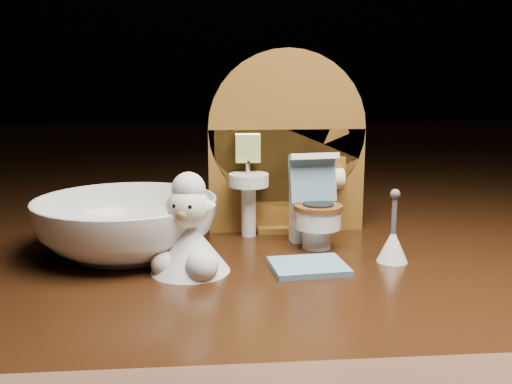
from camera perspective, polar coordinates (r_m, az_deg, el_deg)
backdrop_panel at (r=0.48m, az=2.96°, el=3.96°), size 0.13×0.05×0.15m
toy_toilet at (r=0.44m, az=5.84°, el=-2.01°), size 0.04×0.05×0.07m
bath_mat at (r=0.39m, az=5.27°, el=-7.41°), size 0.05×0.05×0.00m
toilet_brush at (r=0.41m, az=13.52°, el=-4.96°), size 0.02×0.02×0.05m
plush_lamb at (r=0.38m, az=-6.69°, el=-4.53°), size 0.05×0.05×0.07m
ceramic_bowl at (r=0.43m, az=-12.83°, el=-3.36°), size 0.14×0.14×0.04m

